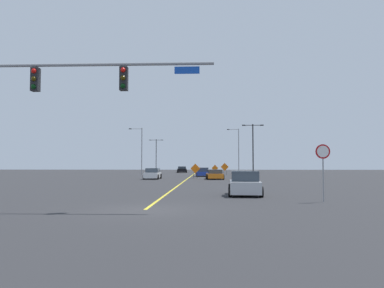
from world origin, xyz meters
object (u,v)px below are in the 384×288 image
object	(u,v)px
construction_sign_left_lane	(215,169)
car_white_near	(153,174)
stop_sign	(323,161)
car_orange_far	(215,175)
car_blue_passing	(203,172)
street_lamp_mid_right	(253,146)
street_lamp_far_left	(141,149)
car_silver_mid	(245,184)
traffic_signal_assembly	(36,93)
construction_sign_left_shoulder	(225,167)
car_black_distant	(182,170)
street_lamp_near_right	(238,149)
street_lamp_near_left	(156,153)
construction_sign_right_shoulder	(195,169)

from	to	relation	value
construction_sign_left_lane	car_white_near	distance (m)	15.68
stop_sign	car_white_near	xyz separation A→B (m)	(-13.22, 28.89, -1.43)
car_orange_far	car_blue_passing	distance (m)	10.87
car_white_near	street_lamp_mid_right	bearing A→B (deg)	8.57
street_lamp_far_left	car_silver_mid	xyz separation A→B (m)	(13.83, -39.90, -3.82)
traffic_signal_assembly	construction_sign_left_shoulder	bearing A→B (deg)	77.78
construction_sign_left_shoulder	car_orange_far	xyz separation A→B (m)	(-2.00, -16.40, -0.74)
car_black_distant	car_silver_mid	distance (m)	60.59
street_lamp_near_right	construction_sign_left_shoulder	distance (m)	10.11
car_black_distant	street_lamp_mid_right	bearing A→B (deg)	-70.29
traffic_signal_assembly	street_lamp_mid_right	world-z (taller)	street_lamp_mid_right
traffic_signal_assembly	car_white_near	size ratio (longest dim) A/B	2.62
construction_sign_left_shoulder	car_orange_far	world-z (taller)	construction_sign_left_shoulder
street_lamp_mid_right	car_black_distant	size ratio (longest dim) A/B	1.64
traffic_signal_assembly	street_lamp_near_left	bearing A→B (deg)	93.66
car_silver_mid	construction_sign_left_shoulder	bearing A→B (deg)	89.26
traffic_signal_assembly	construction_sign_right_shoulder	world-z (taller)	traffic_signal_assembly
car_black_distant	car_blue_passing	xyz separation A→B (m)	(5.03, -24.90, -0.01)
street_lamp_near_right	street_lamp_mid_right	size ratio (longest dim) A/B	1.21
construction_sign_left_shoulder	car_black_distant	xyz separation A→B (m)	(-8.65, 19.25, -0.68)
street_lamp_far_left	construction_sign_left_lane	world-z (taller)	street_lamp_far_left
traffic_signal_assembly	street_lamp_mid_right	bearing A→B (deg)	68.38
traffic_signal_assembly	stop_sign	size ratio (longest dim) A/B	4.00
traffic_signal_assembly	street_lamp_near_right	bearing A→B (deg)	76.81
car_black_distant	car_orange_far	bearing A→B (deg)	-79.43
car_black_distant	car_silver_mid	size ratio (longest dim) A/B	1.15
construction_sign_left_lane	car_silver_mid	size ratio (longest dim) A/B	0.46
street_lamp_mid_right	car_silver_mid	world-z (taller)	street_lamp_mid_right
traffic_signal_assembly	car_orange_far	bearing A→B (deg)	75.15
stop_sign	street_lamp_mid_right	bearing A→B (deg)	89.93
street_lamp_near_right	street_lamp_near_left	xyz separation A→B (m)	(-18.05, 14.47, -0.31)
traffic_signal_assembly	car_blue_passing	bearing A→B (deg)	80.87
car_black_distant	car_blue_passing	bearing A→B (deg)	-78.58
stop_sign	car_black_distant	xyz separation A→B (m)	(-11.82, 63.99, -1.45)
stop_sign	construction_sign_left_shoulder	bearing A→B (deg)	94.05
construction_sign_right_shoulder	stop_sign	bearing A→B (deg)	-76.18
construction_sign_right_shoulder	car_orange_far	distance (m)	4.18
construction_sign_left_shoulder	car_orange_far	distance (m)	16.54
construction_sign_left_lane	car_orange_far	world-z (taller)	construction_sign_left_lane
street_lamp_mid_right	car_orange_far	world-z (taller)	street_lamp_mid_right
traffic_signal_assembly	car_white_near	xyz separation A→B (m)	(0.43, 32.56, -4.47)
street_lamp_mid_right	car_silver_mid	distance (m)	27.44
street_lamp_far_left	street_lamp_near_left	size ratio (longest dim) A/B	1.05
construction_sign_left_shoulder	construction_sign_right_shoulder	distance (m)	13.97
car_white_near	car_orange_far	bearing A→B (deg)	-3.86
car_white_near	car_silver_mid	xyz separation A→B (m)	(9.53, -24.94, 0.02)
street_lamp_mid_right	construction_sign_right_shoulder	distance (m)	8.42
car_orange_far	car_silver_mid	distance (m)	24.44
street_lamp_far_left	traffic_signal_assembly	bearing A→B (deg)	-85.35
traffic_signal_assembly	construction_sign_right_shoulder	bearing A→B (deg)	80.50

